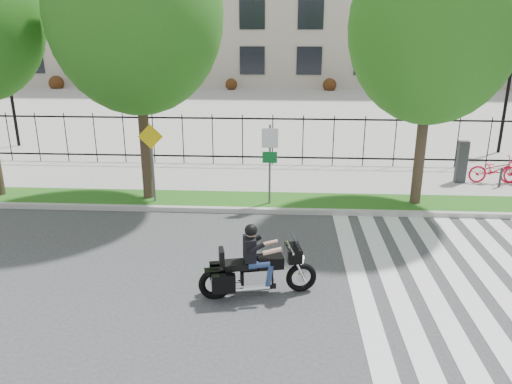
{
  "coord_description": "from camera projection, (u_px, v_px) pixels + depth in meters",
  "views": [
    {
      "loc": [
        0.47,
        -10.23,
        5.5
      ],
      "look_at": [
        -0.3,
        3.0,
        1.05
      ],
      "focal_mm": 35.0,
      "sensor_mm": 36.0,
      "label": 1
    }
  ],
  "objects": [
    {
      "name": "street_tree_2",
      "position": [
        434.0,
        27.0,
        14.15
      ],
      "size": [
        4.85,
        4.85,
        8.09
      ],
      "color": "#34281C",
      "rests_on": "grass_verge"
    },
    {
      "name": "plaza",
      "position": [
        278.0,
        106.0,
        35.1
      ],
      "size": [
        80.0,
        34.0,
        0.1
      ],
      "primitive_type": "cube",
      "color": "gray",
      "rests_on": "ground"
    },
    {
      "name": "grass_verge",
      "position": [
        269.0,
        201.0,
        16.12
      ],
      "size": [
        60.0,
        1.5,
        0.15
      ],
      "primitive_type": "cube",
      "color": "#265715",
      "rests_on": "ground"
    },
    {
      "name": "motorcycle_rider",
      "position": [
        258.0,
        267.0,
        10.5
      ],
      "size": [
        2.52,
        1.03,
        1.97
      ],
      "color": "black",
      "rests_on": "ground"
    },
    {
      "name": "lamp_post_left",
      "position": [
        9.0,
        78.0,
        22.45
      ],
      "size": [
        1.06,
        0.7,
        4.25
      ],
      "color": "black",
      "rests_on": "ground"
    },
    {
      "name": "sidewalk",
      "position": [
        271.0,
        179.0,
        18.48
      ],
      "size": [
        60.0,
        3.5,
        0.15
      ],
      "primitive_type": "cube",
      "color": "gray",
      "rests_on": "ground"
    },
    {
      "name": "sign_pole_warning",
      "position": [
        152.0,
        153.0,
        15.44
      ],
      "size": [
        0.78,
        0.09,
        2.49
      ],
      "color": "#59595B",
      "rests_on": "grass_verge"
    },
    {
      "name": "ground",
      "position": [
        261.0,
        277.0,
        11.46
      ],
      "size": [
        120.0,
        120.0,
        0.0
      ],
      "primitive_type": "plane",
      "color": "#353537",
      "rests_on": "ground"
    },
    {
      "name": "sign_pole_regulatory",
      "position": [
        270.0,
        154.0,
        15.23
      ],
      "size": [
        0.5,
        0.09,
        2.5
      ],
      "color": "#59595B",
      "rests_on": "grass_verge"
    },
    {
      "name": "street_tree_1",
      "position": [
        135.0,
        13.0,
        14.5
      ],
      "size": [
        5.18,
        5.18,
        8.66
      ],
      "color": "#34281C",
      "rests_on": "grass_verge"
    },
    {
      "name": "curb",
      "position": [
        268.0,
        211.0,
        15.31
      ],
      "size": [
        60.0,
        0.2,
        0.15
      ],
      "primitive_type": "cube",
      "color": "#A6A49C",
      "rests_on": "ground"
    },
    {
      "name": "crosswalk_stripes",
      "position": [
        476.0,
        283.0,
        11.19
      ],
      "size": [
        5.7,
        8.0,
        0.01
      ],
      "primitive_type": null,
      "color": "silver",
      "rests_on": "ground"
    },
    {
      "name": "lamp_post_right",
      "position": [
        509.0,
        81.0,
        21.24
      ],
      "size": [
        1.06,
        0.7,
        4.25
      ],
      "color": "black",
      "rests_on": "ground"
    },
    {
      "name": "iron_fence",
      "position": [
        273.0,
        140.0,
        19.8
      ],
      "size": [
        30.0,
        0.06,
        2.0
      ],
      "primitive_type": null,
      "color": "black",
      "rests_on": "sidewalk"
    }
  ]
}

